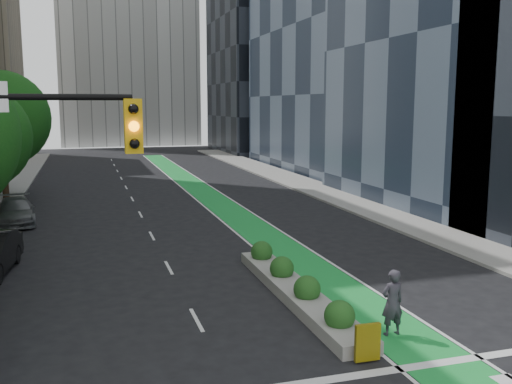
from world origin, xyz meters
TOP-DOWN VIEW (x-y plane):
  - sidewalk_right at (11.80, 25.00)m, footprint 3.60×90.00m
  - bike_lane_paint at (3.00, 30.00)m, footprint 2.20×70.00m
  - building_dark_end at (20.00, 68.00)m, footprint 14.00×18.00m
  - tree_far at (-11.00, 32.00)m, footprint 6.60×6.60m
  - median_planter at (1.20, 7.04)m, footprint 1.20×10.26m
  - cyclist at (2.73, 3.21)m, footprint 0.75×0.52m
  - parked_car_left_far at (-9.48, 23.32)m, footprint 2.51×5.10m

SIDE VIEW (x-z plane):
  - bike_lane_paint at x=3.00m, z-range 0.00..0.01m
  - sidewalk_right at x=11.80m, z-range 0.00..0.15m
  - median_planter at x=1.20m, z-range -0.18..0.92m
  - parked_car_left_far at x=-9.48m, z-range 0.00..1.43m
  - cyclist at x=2.73m, z-range 0.00..1.98m
  - tree_far at x=-11.00m, z-range 1.19..10.20m
  - building_dark_end at x=20.00m, z-range 0.00..28.00m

